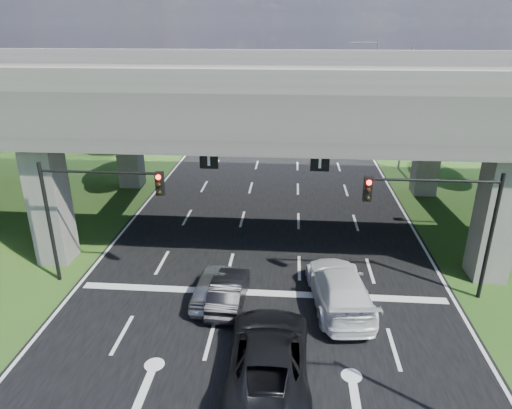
# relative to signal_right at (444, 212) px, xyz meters

# --- Properties ---
(ground) EXTENTS (160.00, 160.00, 0.00)m
(ground) POSITION_rel_signal_right_xyz_m (-7.82, -3.94, -4.19)
(ground) COLOR #1E4415
(ground) RESTS_ON ground
(road) EXTENTS (18.00, 120.00, 0.03)m
(road) POSITION_rel_signal_right_xyz_m (-7.82, 6.06, -4.17)
(road) COLOR black
(road) RESTS_ON ground
(overpass) EXTENTS (80.00, 15.00, 10.00)m
(overpass) POSITION_rel_signal_right_xyz_m (-7.82, 8.06, 3.73)
(overpass) COLOR #3B3835
(overpass) RESTS_ON ground
(warehouse) EXTENTS (20.00, 10.00, 4.00)m
(warehouse) POSITION_rel_signal_right_xyz_m (-33.82, 31.06, -2.19)
(warehouse) COLOR #9E9E99
(warehouse) RESTS_ON ground
(signal_right) EXTENTS (5.76, 0.54, 6.00)m
(signal_right) POSITION_rel_signal_right_xyz_m (0.00, 0.00, 0.00)
(signal_right) COLOR black
(signal_right) RESTS_ON ground
(signal_left) EXTENTS (5.76, 0.54, 6.00)m
(signal_left) POSITION_rel_signal_right_xyz_m (-15.65, 0.00, 0.00)
(signal_left) COLOR black
(signal_left) RESTS_ON ground
(streetlight_far) EXTENTS (3.38, 0.25, 10.00)m
(streetlight_far) POSITION_rel_signal_right_xyz_m (2.27, 20.06, 1.66)
(streetlight_far) COLOR gray
(streetlight_far) RESTS_ON ground
(streetlight_beyond) EXTENTS (3.38, 0.25, 10.00)m
(streetlight_beyond) POSITION_rel_signal_right_xyz_m (2.27, 36.06, 1.66)
(streetlight_beyond) COLOR gray
(streetlight_beyond) RESTS_ON ground
(tree_left_near) EXTENTS (4.50, 4.50, 7.80)m
(tree_left_near) POSITION_rel_signal_right_xyz_m (-21.78, 22.06, 0.63)
(tree_left_near) COLOR black
(tree_left_near) RESTS_ON ground
(tree_left_mid) EXTENTS (3.91, 3.90, 6.76)m
(tree_left_mid) POSITION_rel_signal_right_xyz_m (-24.78, 30.06, -0.01)
(tree_left_mid) COLOR black
(tree_left_mid) RESTS_ON ground
(tree_left_far) EXTENTS (4.80, 4.80, 8.32)m
(tree_left_far) POSITION_rel_signal_right_xyz_m (-20.78, 38.06, 0.95)
(tree_left_far) COLOR black
(tree_left_far) RESTS_ON ground
(tree_right_near) EXTENTS (4.20, 4.20, 7.28)m
(tree_right_near) POSITION_rel_signal_right_xyz_m (5.22, 24.06, 0.31)
(tree_right_near) COLOR black
(tree_right_near) RESTS_ON ground
(tree_right_mid) EXTENTS (3.91, 3.90, 6.76)m
(tree_right_mid) POSITION_rel_signal_right_xyz_m (8.22, 32.06, -0.01)
(tree_right_mid) COLOR black
(tree_right_mid) RESTS_ON ground
(tree_right_far) EXTENTS (4.50, 4.50, 7.80)m
(tree_right_far) POSITION_rel_signal_right_xyz_m (4.22, 40.06, 0.63)
(tree_right_far) COLOR black
(tree_right_far) RESTS_ON ground
(car_silver) EXTENTS (1.72, 4.02, 1.35)m
(car_silver) POSITION_rel_signal_right_xyz_m (-9.96, -1.07, -3.48)
(car_silver) COLOR #9C9EA3
(car_silver) RESTS_ON road
(car_dark) EXTENTS (1.55, 4.06, 1.32)m
(car_dark) POSITION_rel_signal_right_xyz_m (-9.20, -1.42, -3.50)
(car_dark) COLOR black
(car_dark) RESTS_ON road
(car_white) EXTENTS (3.05, 6.11, 1.70)m
(car_white) POSITION_rel_signal_right_xyz_m (-4.31, -1.10, -3.30)
(car_white) COLOR silver
(car_white) RESTS_ON road
(car_trailing) EXTENTS (2.92, 6.16, 1.70)m
(car_trailing) POSITION_rel_signal_right_xyz_m (-7.19, -5.74, -3.31)
(car_trailing) COLOR black
(car_trailing) RESTS_ON road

